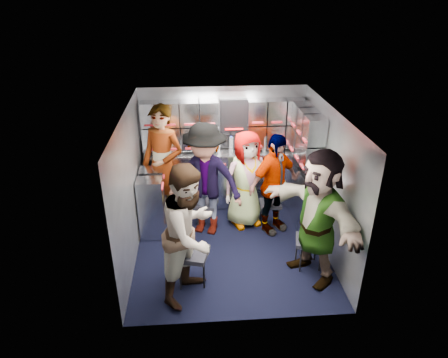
{
  "coord_description": "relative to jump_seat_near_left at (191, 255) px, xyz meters",
  "views": [
    {
      "loc": [
        -0.48,
        -5.0,
        3.62
      ],
      "look_at": [
        -0.07,
        0.35,
        0.97
      ],
      "focal_mm": 32.0,
      "sensor_mm": 36.0,
      "label": 1
    }
  ],
  "objects": [
    {
      "name": "jump_seat_mid_left",
      "position": [
        0.23,
        1.41,
        -0.07
      ],
      "size": [
        0.43,
        0.42,
        0.42
      ],
      "rotation": [
        0.0,
        0.0,
        -0.27
      ],
      "color": "black",
      "rests_on": "ground"
    },
    {
      "name": "ceiling",
      "position": [
        0.58,
        0.77,
        1.66
      ],
      "size": [
        2.8,
        3.0,
        0.02
      ],
      "primitive_type": "cube",
      "color": "silver",
      "rests_on": "wall_back"
    },
    {
      "name": "bottle_mid",
      "position": [
        0.7,
        2.01,
        0.73
      ],
      "size": [
        0.07,
        0.07,
        0.27
      ],
      "primitive_type": "cylinder",
      "color": "white",
      "rests_on": "counter"
    },
    {
      "name": "coffee_niche",
      "position": [
        0.76,
        2.18,
        1.03
      ],
      "size": [
        0.46,
        0.16,
        0.84
      ],
      "primitive_type": null,
      "color": "black",
      "rests_on": "wall_back"
    },
    {
      "name": "jump_seat_near_right",
      "position": [
        1.63,
        0.22,
        -0.04
      ],
      "size": [
        0.45,
        0.43,
        0.45
      ],
      "rotation": [
        0.0,
        0.0,
        -0.23
      ],
      "color": "black",
      "rests_on": "ground"
    },
    {
      "name": "counter",
      "position": [
        0.58,
        2.06,
        0.58
      ],
      "size": [
        2.68,
        0.42,
        0.03
      ],
      "primitive_type": "cube",
      "color": "#AFB1B6",
      "rests_on": "cart_bank_back"
    },
    {
      "name": "attendant_arc_e",
      "position": [
        1.63,
        0.04,
        0.49
      ],
      "size": [
        1.25,
        1.78,
        1.85
      ],
      "primitive_type": "imported",
      "rotation": [
        0.0,
        0.0,
        -1.11
      ],
      "color": "black",
      "rests_on": "ground"
    },
    {
      "name": "wall_left",
      "position": [
        -0.82,
        0.77,
        0.61
      ],
      "size": [
        0.04,
        3.0,
        2.1
      ],
      "primitive_type": "cube",
      "color": "gray",
      "rests_on": "ground"
    },
    {
      "name": "attendant_arc_a",
      "position": [
        -0.0,
        -0.18,
        0.47
      ],
      "size": [
        1.05,
        1.11,
        1.81
      ],
      "primitive_type": "imported",
      "rotation": [
        0.0,
        0.0,
        1.01
      ],
      "color": "black",
      "rests_on": "ground"
    },
    {
      "name": "wall_back",
      "position": [
        0.58,
        2.27,
        0.61
      ],
      "size": [
        2.8,
        0.04,
        2.1
      ],
      "primitive_type": "cube",
      "color": "gray",
      "rests_on": "ground"
    },
    {
      "name": "attendant_arc_b",
      "position": [
        0.23,
        1.23,
        0.47
      ],
      "size": [
        1.34,
        1.05,
        1.82
      ],
      "primitive_type": "imported",
      "rotation": [
        0.0,
        0.0,
        -0.36
      ],
      "color": "black",
      "rests_on": "ground"
    },
    {
      "name": "jump_seat_near_left",
      "position": [
        0.0,
        0.0,
        0.0
      ],
      "size": [
        0.51,
        0.49,
        0.5
      ],
      "rotation": [
        0.0,
        0.0,
        -0.27
      ],
      "color": "black",
      "rests_on": "ground"
    },
    {
      "name": "red_latch_strip",
      "position": [
        0.58,
        1.86,
        0.44
      ],
      "size": [
        2.6,
        0.02,
        0.03
      ],
      "primitive_type": "cube",
      "color": "maroon",
      "rests_on": "cart_bank_back"
    },
    {
      "name": "cart_bank_back",
      "position": [
        0.58,
        2.06,
        0.06
      ],
      "size": [
        2.68,
        0.38,
        0.99
      ],
      "primitive_type": "cube",
      "color": "#A7ACB7",
      "rests_on": "ground"
    },
    {
      "name": "locker_bank_right",
      "position": [
        1.83,
        1.47,
        1.05
      ],
      "size": [
        0.28,
        1.0,
        0.82
      ],
      "primitive_type": "cube",
      "color": "#A7ACB7",
      "rests_on": "wall_right"
    },
    {
      "name": "jump_seat_center",
      "position": [
        0.89,
        1.6,
        -0.07
      ],
      "size": [
        0.42,
        0.41,
        0.42
      ],
      "rotation": [
        0.0,
        0.0,
        0.23
      ],
      "color": "black",
      "rests_on": "ground"
    },
    {
      "name": "locker_bank_back",
      "position": [
        0.58,
        2.12,
        1.05
      ],
      "size": [
        2.68,
        0.28,
        0.82
      ],
      "primitive_type": "cube",
      "color": "#A7ACB7",
      "rests_on": "wall_back"
    },
    {
      "name": "cup_left",
      "position": [
        0.27,
        2.0,
        0.64
      ],
      "size": [
        0.08,
        0.08,
        0.1
      ],
      "primitive_type": "cylinder",
      "color": "tan",
      "rests_on": "counter"
    },
    {
      "name": "cart_bank_left",
      "position": [
        -0.61,
        1.33,
        0.06
      ],
      "size": [
        0.38,
        0.76,
        0.99
      ],
      "primitive_type": "cube",
      "color": "#A7ACB7",
      "rests_on": "ground"
    },
    {
      "name": "attendant_standing",
      "position": [
        -0.43,
        1.66,
        0.55
      ],
      "size": [
        0.86,
        0.75,
        1.97
      ],
      "primitive_type": "imported",
      "rotation": [
        0.0,
        0.0,
        -0.47
      ],
      "color": "black",
      "rests_on": "ground"
    },
    {
      "name": "bottle_left",
      "position": [
        -0.32,
        2.01,
        0.72
      ],
      "size": [
        0.07,
        0.07,
        0.26
      ],
      "primitive_type": "cylinder",
      "color": "white",
      "rests_on": "counter"
    },
    {
      "name": "attendant_arc_d",
      "position": [
        1.29,
        1.19,
        0.38
      ],
      "size": [
        1.02,
        0.85,
        1.64
      ],
      "primitive_type": "imported",
      "rotation": [
        0.0,
        0.0,
        0.56
      ],
      "color": "black",
      "rests_on": "ground"
    },
    {
      "name": "jump_seat_mid_right",
      "position": [
        1.29,
        1.37,
        -0.09
      ],
      "size": [
        0.34,
        0.32,
        0.4
      ],
      "rotation": [
        0.0,
        0.0,
        0.0
      ],
      "color": "black",
      "rests_on": "ground"
    },
    {
      "name": "attendant_arc_c",
      "position": [
        0.89,
        1.42,
        0.37
      ],
      "size": [
        0.91,
        0.73,
        1.61
      ],
      "primitive_type": "imported",
      "rotation": [
        0.0,
        0.0,
        0.32
      ],
      "color": "black",
      "rests_on": "ground"
    },
    {
      "name": "floor",
      "position": [
        0.58,
        0.77,
        -0.44
      ],
      "size": [
        3.0,
        3.0,
        0.0
      ],
      "primitive_type": "plane",
      "color": "black",
      "rests_on": "ground"
    },
    {
      "name": "right_cabinet",
      "position": [
        1.83,
        1.37,
        0.06
      ],
      "size": [
        0.28,
        1.2,
        1.0
      ],
      "primitive_type": "cube",
      "color": "#A7ACB7",
      "rests_on": "ground"
    },
    {
      "name": "bottle_right",
      "position": [
        1.27,
        2.01,
        0.73
      ],
      "size": [
        0.06,
        0.06,
        0.27
      ],
      "primitive_type": "cylinder",
      "color": "white",
      "rests_on": "counter"
    },
    {
      "name": "cup_right",
      "position": [
        1.01,
        2.0,
        0.64
      ],
      "size": [
        0.09,
        0.09,
        0.09
      ],
      "primitive_type": "cylinder",
      "color": "tan",
      "rests_on": "counter"
    },
    {
      "name": "wall_right",
      "position": [
        1.98,
        0.77,
        0.61
      ],
      "size": [
        0.04,
        3.0,
        2.1
      ],
      "primitive_type": "cube",
      "color": "gray",
      "rests_on": "ground"
    }
  ]
}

